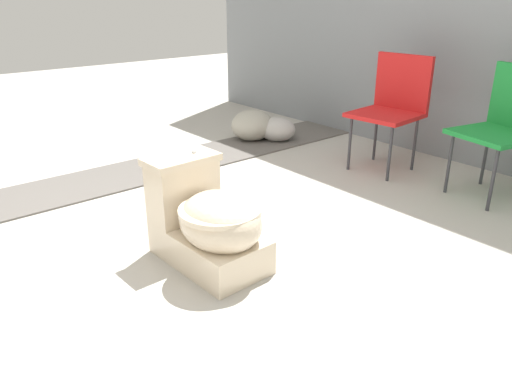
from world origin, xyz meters
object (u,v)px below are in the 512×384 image
(toilet, at_px, (209,222))
(boulder_far, at_px, (252,125))
(boulder_near, at_px, (277,129))
(folding_chair_left, at_px, (394,100))
(folding_chair_middle, at_px, (508,119))

(toilet, height_order, boulder_far, toilet)
(toilet, xyz_separation_m, boulder_near, (-1.39, 1.70, -0.11))
(toilet, relative_size, folding_chair_left, 0.77)
(toilet, distance_m, folding_chair_middle, 2.05)
(toilet, height_order, folding_chair_left, folding_chair_left)
(folding_chair_left, height_order, boulder_near, folding_chair_left)
(folding_chair_left, xyz_separation_m, folding_chair_middle, (0.80, 0.09, 0.00))
(boulder_far, bearing_deg, toilet, -44.84)
(toilet, distance_m, boulder_near, 2.20)
(folding_chair_left, relative_size, folding_chair_middle, 1.00)
(folding_chair_middle, bearing_deg, toilet, -0.65)
(toilet, bearing_deg, boulder_near, 127.55)
(folding_chair_left, xyz_separation_m, boulder_far, (-1.24, -0.33, -0.38))
(folding_chair_left, bearing_deg, boulder_far, -79.49)
(boulder_near, bearing_deg, folding_chair_middle, 8.32)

